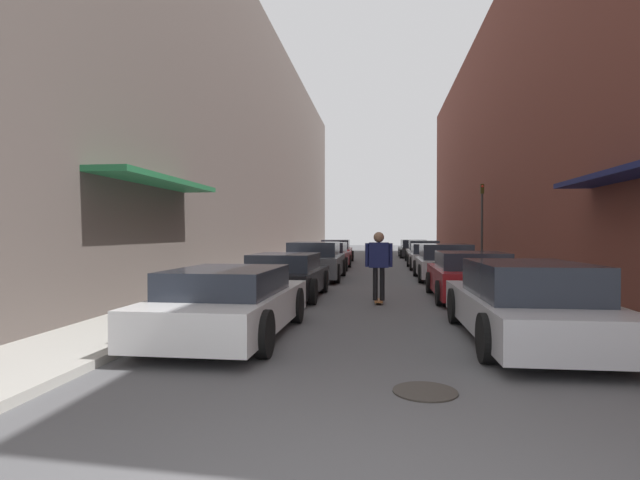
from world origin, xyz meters
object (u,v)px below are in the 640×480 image
object	(u,v)px
parked_car_left_0	(230,303)
parked_car_right_5	(413,249)
parked_car_left_4	(336,252)
parked_car_right_0	(525,303)
parked_car_right_1	(470,276)
parked_car_right_2	(445,263)
manhole_cover	(425,391)
traffic_light	(482,217)
parked_car_left_3	(328,256)
parked_car_right_4	(423,252)
parked_car_left_1	(286,276)
parked_car_left_2	(315,261)
parked_car_right_3	(428,257)
skateboarder	(379,259)

from	to	relation	value
parked_car_left_0	parked_car_right_5	world-z (taller)	parked_car_right_5
parked_car_right_5	parked_car_left_4	bearing A→B (deg)	-126.10
parked_car_right_0	parked_car_right_1	size ratio (longest dim) A/B	1.17
parked_car_right_2	manhole_cover	bearing A→B (deg)	-97.94
traffic_light	manhole_cover	bearing A→B (deg)	-102.80
parked_car_left_3	traffic_light	distance (m)	7.39
parked_car_left_0	parked_car_right_4	distance (m)	22.28
parked_car_left_1	parked_car_left_2	bearing A→B (deg)	89.13
parked_car_right_3	manhole_cover	xyz separation A→B (m)	(-1.79, -18.92, -0.58)
parked_car_left_0	parked_car_left_2	xyz separation A→B (m)	(0.05, 10.39, 0.10)
manhole_cover	parked_car_right_4	bearing A→B (deg)	85.29
parked_car_left_0	parked_car_left_2	bearing A→B (deg)	89.75
parked_car_left_0	parked_car_right_0	xyz separation A→B (m)	(4.75, 0.20, 0.04)
parked_car_right_1	parked_car_right_5	distance (m)	22.29
parked_car_right_4	skateboarder	xyz separation A→B (m)	(-2.53, -17.43, 0.47)
parked_car_left_4	parked_car_right_4	xyz separation A→B (m)	(5.07, 0.81, -0.03)
parked_car_left_2	parked_car_right_5	bearing A→B (deg)	74.72
parked_car_left_0	manhole_cover	distance (m)	3.94
parked_car_left_2	parked_car_right_3	xyz separation A→B (m)	(4.70, 6.01, -0.08)
parked_car_left_4	skateboarder	bearing A→B (deg)	-81.31
parked_car_left_3	parked_car_right_4	size ratio (longest dim) A/B	1.05
parked_car_right_4	parked_car_right_5	distance (m)	5.84
parked_car_left_2	parked_car_left_1	bearing A→B (deg)	-90.87
traffic_light	parked_car_right_5	bearing A→B (deg)	101.51
parked_car_right_0	parked_car_right_4	size ratio (longest dim) A/B	1.17
skateboarder	traffic_light	bearing A→B (deg)	67.81
parked_car_left_2	parked_car_left_3	world-z (taller)	parked_car_left_2
parked_car_left_0	parked_car_left_3	size ratio (longest dim) A/B	1.02
parked_car_right_0	parked_car_right_4	world-z (taller)	parked_car_right_4
parked_car_left_3	parked_car_right_5	size ratio (longest dim) A/B	0.95
parked_car_left_1	parked_car_left_2	distance (m)	5.32
parked_car_right_2	skateboarder	world-z (taller)	skateboarder
parked_car_left_0	parked_car_right_1	size ratio (longest dim) A/B	1.08
parked_car_left_1	traffic_light	distance (m)	13.05
parked_car_left_3	manhole_cover	xyz separation A→B (m)	(2.98, -18.05, -0.61)
parked_car_left_1	traffic_light	bearing A→B (deg)	56.31
parked_car_right_0	parked_car_right_1	bearing A→B (deg)	89.76
parked_car_left_4	parked_car_right_1	world-z (taller)	parked_car_left_4
parked_car_right_2	parked_car_right_5	bearing A→B (deg)	90.26
parked_car_right_3	parked_car_right_4	distance (m)	5.34
parked_car_right_1	parked_car_right_5	bearing A→B (deg)	90.09
parked_car_left_1	parked_car_right_3	distance (m)	12.30
parked_car_left_3	parked_car_right_3	distance (m)	4.85
parked_car_left_2	parked_car_left_4	xyz separation A→B (m)	(-0.15, 10.53, -0.03)
parked_car_left_3	parked_car_left_4	distance (m)	5.39
parked_car_right_5	traffic_light	distance (m)	12.14
parked_car_left_4	parked_car_right_2	distance (m)	11.30
parked_car_left_3	manhole_cover	bearing A→B (deg)	-80.62
parked_car_left_4	manhole_cover	size ratio (longest dim) A/B	6.34
traffic_light	parked_car_left_2	bearing A→B (deg)	-142.56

